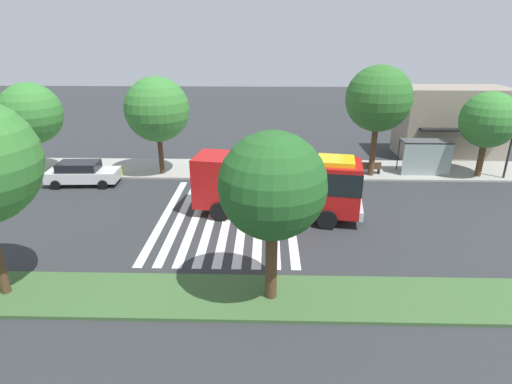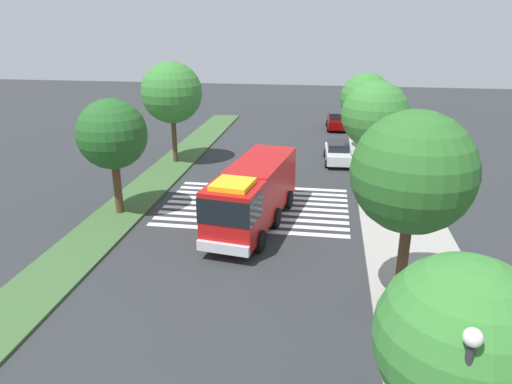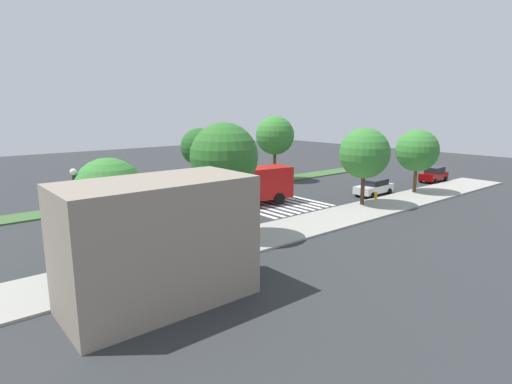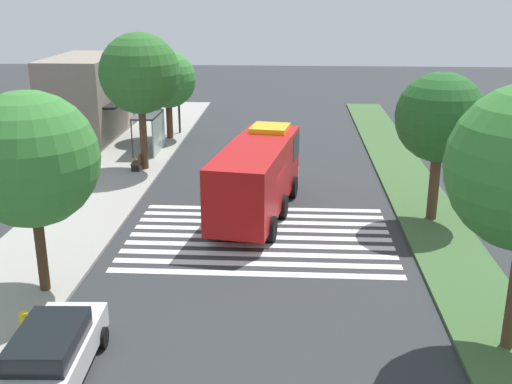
% 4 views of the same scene
% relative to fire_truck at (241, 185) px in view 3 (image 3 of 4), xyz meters
% --- Properties ---
extents(ground_plane, '(120.00, 120.00, 0.00)m').
position_rel_fire_truck_xyz_m(ground_plane, '(-1.09, -0.24, -2.00)').
color(ground_plane, '#2D3033').
extents(sidewalk, '(60.00, 4.67, 0.14)m').
position_rel_fire_truck_xyz_m(sidewalk, '(-1.09, 8.35, -1.93)').
color(sidewalk, '#9E9B93').
rests_on(sidewalk, ground_plane).
extents(median_strip, '(60.00, 3.00, 0.14)m').
position_rel_fire_truck_xyz_m(median_strip, '(-1.09, -8.00, -1.93)').
color(median_strip, '#3D6033').
rests_on(median_strip, ground_plane).
extents(crosswalk, '(7.65, 11.26, 0.01)m').
position_rel_fire_truck_xyz_m(crosswalk, '(-3.11, -0.24, -1.99)').
color(crosswalk, silver).
rests_on(crosswalk, ground_plane).
extents(fire_truck, '(9.75, 4.00, 3.61)m').
position_rel_fire_truck_xyz_m(fire_truck, '(0.00, 0.00, 0.00)').
color(fire_truck, '#B71414').
rests_on(fire_truck, ground_plane).
extents(parked_car_west, '(4.34, 2.19, 1.81)m').
position_rel_fire_truck_xyz_m(parked_car_west, '(-25.98, 4.81, -1.08)').
color(parked_car_west, '#720505').
rests_on(parked_car_west, ground_plane).
extents(parked_car_mid, '(4.87, 2.24, 1.63)m').
position_rel_fire_truck_xyz_m(parked_car_mid, '(-13.62, 4.81, -1.15)').
color(parked_car_mid, silver).
rests_on(parked_car_mid, ground_plane).
extents(bus_stop_shelter, '(3.50, 1.40, 2.46)m').
position_rel_fire_truck_xyz_m(bus_stop_shelter, '(10.73, 7.32, -0.11)').
color(bus_stop_shelter, '#4C4C51').
rests_on(bus_stop_shelter, sidewalk).
extents(bench_near_shelter, '(1.60, 0.50, 0.90)m').
position_rel_fire_truck_xyz_m(bench_near_shelter, '(6.73, 7.34, -1.41)').
color(bench_near_shelter, '#4C3823').
rests_on(bench_near_shelter, sidewalk).
extents(street_lamp, '(0.36, 0.36, 5.57)m').
position_rel_fire_truck_xyz_m(street_lamp, '(16.20, 6.61, 1.47)').
color(street_lamp, '#2D2D30').
rests_on(street_lamp, sidewalk).
extents(storefront_building, '(8.45, 5.03, 5.76)m').
position_rel_fire_truck_xyz_m(storefront_building, '(14.56, 12.78, 0.88)').
color(storefront_building, gray).
rests_on(storefront_building, ground_plane).
extents(sidewalk_tree_far_west, '(4.35, 4.35, 6.55)m').
position_rel_fire_truck_xyz_m(sidewalk_tree_far_west, '(-17.70, 7.01, 2.51)').
color(sidewalk_tree_far_west, '#513823').
rests_on(sidewalk_tree_far_west, sidewalk).
extents(sidewalk_tree_west, '(4.54, 4.54, 6.99)m').
position_rel_fire_truck_xyz_m(sidewalk_tree_west, '(-8.62, 7.01, 2.85)').
color(sidewalk_tree_west, '#47301E').
rests_on(sidewalk_tree_west, sidewalk).
extents(sidewalk_tree_center, '(4.53, 4.53, 7.79)m').
position_rel_fire_truck_xyz_m(sidewalk_tree_center, '(6.77, 7.01, 3.65)').
color(sidewalk_tree_center, '#513823').
rests_on(sidewalk_tree_center, sidewalk).
extents(sidewalk_tree_east, '(3.89, 3.89, 6.05)m').
position_rel_fire_truck_xyz_m(sidewalk_tree_east, '(14.54, 7.01, 2.23)').
color(sidewalk_tree_east, '#513823').
rests_on(sidewalk_tree_east, sidewalk).
extents(median_tree_far_west, '(4.66, 4.66, 7.80)m').
position_rel_fire_truck_xyz_m(median_tree_far_west, '(-11.38, -8.00, 3.60)').
color(median_tree_far_west, '#513823').
rests_on(median_tree_far_west, median_strip).
extents(median_tree_west, '(3.95, 3.95, 6.67)m').
position_rel_fire_truck_xyz_m(median_tree_west, '(-0.68, -8.00, 2.81)').
color(median_tree_west, '#513823').
rests_on(median_tree_west, median_strip).
extents(fire_hydrant, '(0.28, 0.28, 0.70)m').
position_rel_fire_truck_xyz_m(fire_hydrant, '(-11.51, 6.51, -1.51)').
color(fire_hydrant, gold).
rests_on(fire_hydrant, sidewalk).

